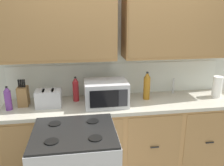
# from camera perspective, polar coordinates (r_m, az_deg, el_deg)

# --- Properties ---
(wall_unit) EXTENTS (3.88, 0.40, 2.48)m
(wall_unit) POSITION_cam_1_polar(r_m,az_deg,el_deg) (2.80, 1.63, 10.91)
(wall_unit) COLOR silver
(wall_unit) RESTS_ON ground_plane
(counter_run) EXTENTS (2.71, 0.64, 0.94)m
(counter_run) POSITION_cam_1_polar(r_m,az_deg,el_deg) (2.99, 2.10, -12.75)
(counter_run) COLOR black
(counter_run) RESTS_ON ground_plane
(microwave) EXTENTS (0.48, 0.37, 0.28)m
(microwave) POSITION_cam_1_polar(r_m,az_deg,el_deg) (2.67, -1.47, -2.45)
(microwave) COLOR #B7B7BC
(microwave) RESTS_ON counter_run
(toaster) EXTENTS (0.28, 0.18, 0.19)m
(toaster) POSITION_cam_1_polar(r_m,az_deg,el_deg) (2.73, -15.09, -3.58)
(toaster) COLOR #B7B7BC
(toaster) RESTS_ON counter_run
(knife_block) EXTENTS (0.11, 0.14, 0.31)m
(knife_block) POSITION_cam_1_polar(r_m,az_deg,el_deg) (2.84, -20.67, -2.94)
(knife_block) COLOR olive
(knife_block) RESTS_ON counter_run
(sink_faucet) EXTENTS (0.02, 0.02, 0.20)m
(sink_faucet) POSITION_cam_1_polar(r_m,az_deg,el_deg) (3.15, 14.57, -0.66)
(sink_faucet) COLOR #B2B5BA
(sink_faucet) RESTS_ON counter_run
(paper_towel_roll) EXTENTS (0.12, 0.12, 0.26)m
(paper_towel_roll) POSITION_cam_1_polar(r_m,az_deg,el_deg) (3.20, 24.09, -0.82)
(paper_towel_roll) COLOR white
(paper_towel_roll) RESTS_ON counter_run
(bottle_violet) EXTENTS (0.07, 0.07, 0.27)m
(bottle_violet) POSITION_cam_1_polar(r_m,az_deg,el_deg) (2.77, -23.87, -3.43)
(bottle_violet) COLOR #663384
(bottle_violet) RESTS_ON counter_run
(bottle_red) EXTENTS (0.07, 0.07, 0.30)m
(bottle_red) POSITION_cam_1_polar(r_m,az_deg,el_deg) (2.81, -8.76, -1.52)
(bottle_red) COLOR maroon
(bottle_red) RESTS_ON counter_run
(bottle_amber) EXTENTS (0.08, 0.08, 0.34)m
(bottle_amber) POSITION_cam_1_polar(r_m,az_deg,el_deg) (2.86, 8.41, -0.72)
(bottle_amber) COLOR #9E6619
(bottle_amber) RESTS_ON counter_run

